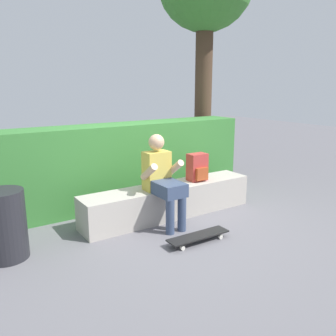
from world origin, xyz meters
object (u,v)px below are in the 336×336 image
Objects in this scene: trash_bin at (4,225)px; skateboard_near_person at (198,236)px; backpack_on_bench at (198,168)px; bench_main at (169,201)px; person_skater at (162,178)px.

skateboard_near_person is at bearing -22.80° from trash_bin.
backpack_on_bench is at bearing 1.69° from trash_bin.
backpack_on_bench is (0.68, 0.91, 0.57)m from skateboard_near_person.
bench_main is 0.54m from person_skater.
skateboard_near_person is 2.01× the size of backpack_on_bench.
bench_main is 6.46× the size of backpack_on_bench.
person_skater reaches higher than bench_main.
trash_bin is (-1.97, 0.83, 0.30)m from skateboard_near_person.
trash_bin is (-1.91, 0.13, -0.27)m from person_skater.
person_skater is at bearing -3.85° from trash_bin.
bench_main reaches higher than skateboard_near_person.
bench_main is 2.15× the size of person_skater.
backpack_on_bench is at bearing -1.10° from bench_main.
bench_main is 3.21× the size of skateboard_near_person.
skateboard_near_person is (0.06, -0.70, -0.57)m from person_skater.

